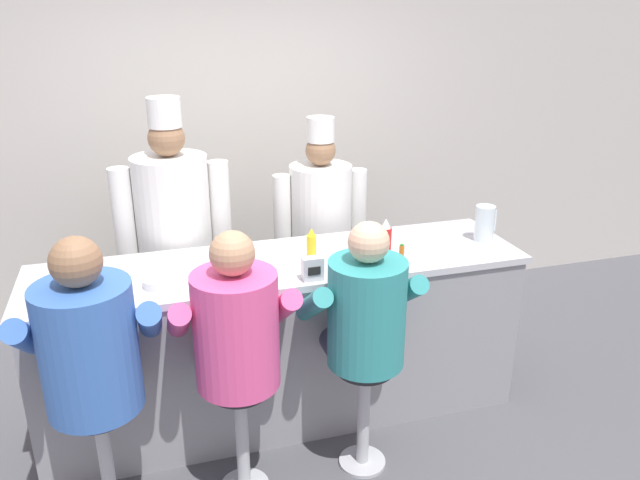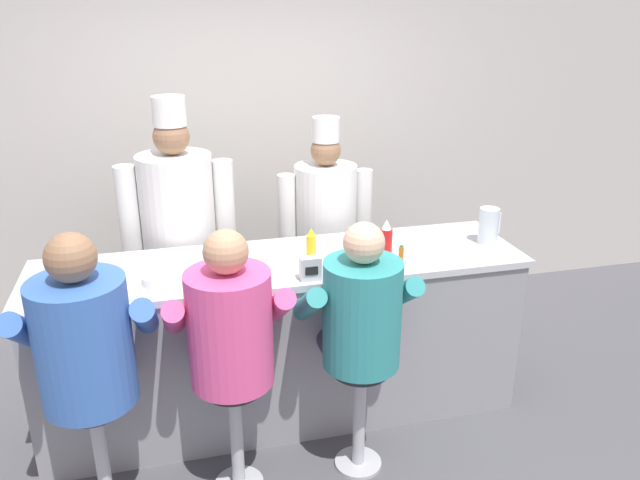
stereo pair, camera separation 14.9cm
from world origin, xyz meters
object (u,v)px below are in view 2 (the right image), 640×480
object	(u,v)px
coffee_mug_tan	(218,262)
diner_seated_pink	(230,332)
cook_in_whites_far	(326,227)
cook_in_whites_near	(179,229)
breakfast_plate	(255,265)
ketchup_bottle_red	(386,240)
cereal_bowl	(157,280)
water_pitcher_clear	(488,226)
napkin_dispenser_chrome	(310,268)
hot_sauce_bottle_orange	(401,257)
diner_seated_teal	(360,318)
diner_seated_blue	(86,345)
mustard_bottle_yellow	(311,246)

from	to	relation	value
coffee_mug_tan	diner_seated_pink	distance (m)	0.56
diner_seated_pink	cook_in_whites_far	bearing A→B (deg)	57.38
diner_seated_pink	cook_in_whites_near	world-z (taller)	cook_in_whites_near
breakfast_plate	ketchup_bottle_red	bearing A→B (deg)	-2.26
cereal_bowl	cook_in_whites_far	size ratio (longest dim) A/B	0.09
ketchup_bottle_red	cook_in_whites_far	size ratio (longest dim) A/B	0.13
breakfast_plate	coffee_mug_tan	distance (m)	0.20
water_pitcher_clear	coffee_mug_tan	bearing A→B (deg)	179.99
water_pitcher_clear	cook_in_whites_far	distance (m)	1.13
diner_seated_pink	napkin_dispenser_chrome	bearing A→B (deg)	30.51
ketchup_bottle_red	coffee_mug_tan	bearing A→B (deg)	176.55
cook_in_whites_near	napkin_dispenser_chrome	bearing A→B (deg)	-54.98
breakfast_plate	cook_in_whites_far	bearing A→B (deg)	51.16
napkin_dispenser_chrome	water_pitcher_clear	bearing A→B (deg)	12.62
cook_in_whites_near	ketchup_bottle_red	bearing A→B (deg)	-32.13
breakfast_plate	cereal_bowl	distance (m)	0.54
ketchup_bottle_red	hot_sauce_bottle_orange	bearing A→B (deg)	-82.32
breakfast_plate	napkin_dispenser_chrome	size ratio (longest dim) A/B	1.84
breakfast_plate	diner_seated_pink	world-z (taller)	diner_seated_pink
hot_sauce_bottle_orange	diner_seated_teal	bearing A→B (deg)	-137.56
hot_sauce_bottle_orange	diner_seated_blue	world-z (taller)	diner_seated_blue
cereal_bowl	diner_seated_blue	bearing A→B (deg)	-128.02
coffee_mug_tan	hot_sauce_bottle_orange	bearing A→B (deg)	-13.60
mustard_bottle_yellow	diner_seated_blue	bearing A→B (deg)	-156.73
water_pitcher_clear	diner_seated_blue	bearing A→B (deg)	-166.89
hot_sauce_bottle_orange	mustard_bottle_yellow	bearing A→B (deg)	155.32
coffee_mug_tan	diner_seated_teal	bearing A→B (deg)	-39.52
mustard_bottle_yellow	diner_seated_pink	distance (m)	0.76
cereal_bowl	diner_seated_pink	size ratio (longest dim) A/B	0.11
water_pitcher_clear	ketchup_bottle_red	bearing A→B (deg)	-175.17
diner_seated_blue	diner_seated_pink	distance (m)	0.66
ketchup_bottle_red	diner_seated_pink	size ratio (longest dim) A/B	0.16
water_pitcher_clear	diner_seated_teal	distance (m)	1.15
mustard_bottle_yellow	cook_in_whites_far	xyz separation A→B (m)	(0.28, 0.75, -0.17)
mustard_bottle_yellow	diner_seated_blue	distance (m)	1.31
hot_sauce_bottle_orange	coffee_mug_tan	xyz separation A→B (m)	(-0.99, 0.24, -0.02)
mustard_bottle_yellow	breakfast_plate	xyz separation A→B (m)	(-0.33, -0.00, -0.08)
water_pitcher_clear	diner_seated_pink	bearing A→B (deg)	-161.87
breakfast_plate	cereal_bowl	size ratio (longest dim) A/B	1.55
napkin_dispenser_chrome	cook_in_whites_near	bearing A→B (deg)	125.02
diner_seated_blue	diner_seated_teal	distance (m)	1.32
breakfast_plate	diner_seated_teal	size ratio (longest dim) A/B	0.17
breakfast_plate	diner_seated_teal	world-z (taller)	diner_seated_teal
hot_sauce_bottle_orange	diner_seated_pink	world-z (taller)	diner_seated_pink
cook_in_whites_near	cook_in_whites_far	xyz separation A→B (m)	(0.99, 0.06, -0.10)
ketchup_bottle_red	hot_sauce_bottle_orange	world-z (taller)	ketchup_bottle_red
diner_seated_blue	napkin_dispenser_chrome	bearing A→B (deg)	13.61
ketchup_bottle_red	coffee_mug_tan	size ratio (longest dim) A/B	1.77
water_pitcher_clear	coffee_mug_tan	distance (m)	1.65
breakfast_plate	diner_seated_blue	world-z (taller)	diner_seated_blue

